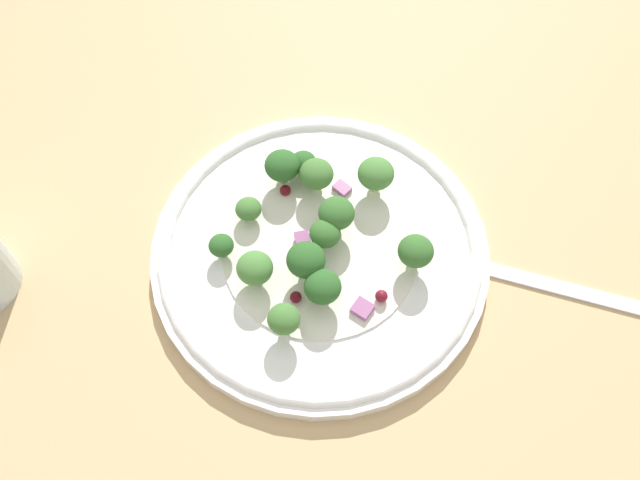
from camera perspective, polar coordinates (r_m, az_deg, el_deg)
The scene contains 23 objects.
ground_plane at distance 57.94cm, azimuth -2.40°, elevation -3.73°, with size 180.00×180.00×2.00cm, color tan.
plate at distance 57.25cm, azimuth 0.00°, elevation -0.91°, with size 26.53×26.53×1.70cm.
dressing_pool at distance 56.87cm, azimuth -0.00°, elevation -0.69°, with size 15.39×15.39×0.20cm, color white.
broccoli_floret_0 at distance 57.47cm, azimuth -5.62°, elevation 2.40°, with size 2.07×2.07×2.10cm.
broccoli_floret_1 at distance 55.71cm, azimuth 1.30°, elevation 2.07°, with size 2.81×2.81×2.84cm.
broccoli_floret_2 at distance 57.99cm, azimuth -0.29°, elevation 5.15°, with size 2.75×2.75×2.79cm.
broccoli_floret_3 at distance 53.06cm, azimuth 0.21°, elevation -3.71°, with size 2.77×2.77×2.80cm.
broccoli_floret_4 at distance 52.13cm, azimuth -3.13°, elevation -6.20°, with size 2.39×2.39×2.42cm.
broccoli_floret_5 at distance 55.19cm, azimuth 0.40°, elevation 0.47°, with size 2.40×2.40×2.43cm.
broccoli_floret_6 at distance 59.72cm, azimuth -1.31°, elevation 6.05°, with size 2.14×2.14×2.17cm.
broccoli_floret_7 at distance 55.98cm, azimuth -7.73°, elevation -0.45°, with size 1.94×1.94×1.97cm.
broccoli_floret_8 at distance 58.43cm, azimuth -2.97°, elevation 5.79°, with size 2.84×2.84×2.88cm.
broccoli_floret_9 at distance 53.56cm, azimuth -1.12°, elevation -1.88°, with size 2.94×2.94×2.97cm.
broccoli_floret_10 at distance 54.04cm, azimuth -5.12°, elevation -2.24°, with size 2.75×2.75×2.78cm.
broccoli_floret_11 at distance 54.79cm, azimuth 7.49°, elevation -0.91°, with size 2.72×2.72×2.75cm.
broccoli_floret_12 at distance 57.96cm, azimuth 4.39°, elevation 5.16°, with size 2.93×2.93×2.97cm.
cranberry_0 at distance 54.56cm, azimuth 4.82°, elevation -4.39°, with size 0.94×0.94×0.94cm, color maroon.
cranberry_1 at distance 54.17cm, azimuth -1.91°, elevation -4.49°, with size 0.90×0.90×0.90cm, color #4C0A14.
cranberry_2 at distance 59.31cm, azimuth -2.73°, elevation 3.91°, with size 0.92×0.92×0.92cm, color maroon.
onion_bit_0 at distance 56.63cm, azimuth -1.40°, elevation 0.15°, with size 1.03×1.13×0.51cm, color #934C84.
onion_bit_1 at distance 59.47cm, azimuth 1.73°, elevation 4.04°, with size 1.33×1.00×0.55cm, color #A35B93.
onion_bit_2 at distance 54.32cm, azimuth 3.33°, elevation -5.38°, with size 1.40×1.34×0.57cm, color #A35B93.
fork at distance 58.91cm, azimuth 16.00°, elevation -3.32°, with size 6.55×18.43×0.50cm.
Camera 1 is at (25.06, 3.26, 51.14)cm, focal length 40.92 mm.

